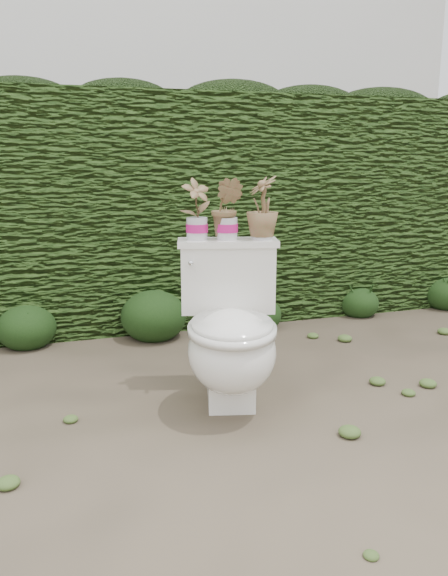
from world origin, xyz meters
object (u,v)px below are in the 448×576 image
object	(u,v)px
toilet	(231,334)
potted_plant_center	(227,210)
potted_plant_right	(263,209)
potted_plant_left	(197,211)

from	to	relation	value
toilet	potted_plant_center	world-z (taller)	potted_plant_center
toilet	potted_plant_right	world-z (taller)	potted_plant_right
toilet	potted_plant_center	distance (m)	0.61
potted_plant_left	potted_plant_center	distance (m)	0.15
toilet	potted_plant_right	size ratio (longest dim) A/B	2.60
potted_plant_left	potted_plant_center	size ratio (longest dim) A/B	1.00
toilet	potted_plant_center	bearing A→B (deg)	90.89
potted_plant_left	potted_plant_right	distance (m)	0.33
potted_plant_center	potted_plant_right	size ratio (longest dim) A/B	0.97
toilet	potted_plant_left	bearing A→B (deg)	122.58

